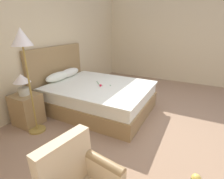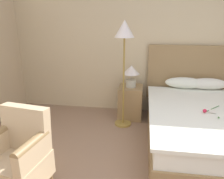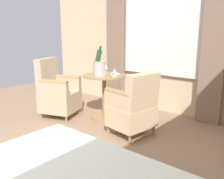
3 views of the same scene
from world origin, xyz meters
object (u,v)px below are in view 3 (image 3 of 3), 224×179
object	(u,v)px
side_table_round	(104,92)
champagne_bucket	(99,66)
armchair_by_window	(134,107)
armchair_facing_bed	(57,93)
snack_plate	(115,74)
wine_glass_near_bucket	(114,71)
wine_glass_near_edge	(106,67)

from	to	relation	value
side_table_round	champagne_bucket	size ratio (longest dim) A/B	1.48
armchair_by_window	armchair_facing_bed	size ratio (longest dim) A/B	0.91
snack_plate	armchair_by_window	world-z (taller)	armchair_by_window
armchair_by_window	wine_glass_near_bucket	bearing A→B (deg)	-115.60
side_table_round	wine_glass_near_edge	xyz separation A→B (m)	(-0.15, -0.10, 0.39)
wine_glass_near_bucket	armchair_facing_bed	xyz separation A→B (m)	(0.42, -0.88, -0.40)
wine_glass_near_bucket	armchair_by_window	size ratio (longest dim) A/B	0.14
side_table_round	champagne_bucket	bearing A→B (deg)	-16.37
champagne_bucket	snack_plate	world-z (taller)	champagne_bucket
side_table_round	armchair_by_window	bearing A→B (deg)	70.45
snack_plate	wine_glass_near_bucket	bearing A→B (deg)	38.08
wine_glass_near_edge	snack_plate	size ratio (longest dim) A/B	0.96
armchair_by_window	armchair_facing_bed	distance (m)	1.44
side_table_round	armchair_by_window	distance (m)	0.82
armchair_by_window	champagne_bucket	bearing A→B (deg)	-103.36
armchair_facing_bed	champagne_bucket	bearing A→B (deg)	118.40
side_table_round	armchair_by_window	world-z (taller)	armchair_by_window
snack_plate	wine_glass_near_edge	bearing A→B (deg)	-83.62
side_table_round	snack_plate	xyz separation A→B (m)	(-0.17, 0.08, 0.29)
side_table_round	wine_glass_near_bucket	xyz separation A→B (m)	(0.01, 0.22, 0.37)
side_table_round	wine_glass_near_bucket	size ratio (longest dim) A/B	5.67
snack_plate	armchair_facing_bed	size ratio (longest dim) A/B	0.16
wine_glass_near_edge	armchair_by_window	distance (m)	1.05
side_table_round	wine_glass_near_edge	bearing A→B (deg)	-146.85
wine_glass_near_bucket	snack_plate	size ratio (longest dim) A/B	0.84
wine_glass_near_bucket	armchair_by_window	bearing A→B (deg)	64.40
side_table_round	champagne_bucket	xyz separation A→B (m)	(0.08, -0.02, 0.43)
wine_glass_near_edge	wine_glass_near_bucket	bearing A→B (deg)	63.62
side_table_round	wine_glass_near_edge	size ratio (longest dim) A/B	4.94
wine_glass_near_edge	armchair_facing_bed	bearing A→B (deg)	-44.44
champagne_bucket	snack_plate	bearing A→B (deg)	157.36
wine_glass_near_bucket	armchair_facing_bed	size ratio (longest dim) A/B	0.13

